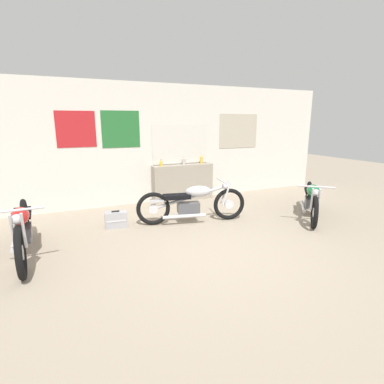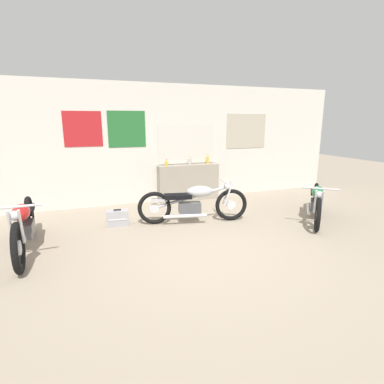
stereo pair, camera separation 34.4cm
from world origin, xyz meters
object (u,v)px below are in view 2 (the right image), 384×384
(motorcycle_silver, at_px, (193,202))
(motorcycle_green, at_px, (317,201))
(hard_case_silver, at_px, (118,218))
(bottle_center, at_px, (208,159))
(motorcycle_red, at_px, (24,225))
(bottle_left_center, at_px, (190,161))
(bottle_leftmost, at_px, (167,163))

(motorcycle_silver, relative_size, motorcycle_green, 1.34)
(motorcycle_silver, relative_size, hard_case_silver, 5.05)
(bottle_center, xyz_separation_m, motorcycle_silver, (-1.01, -1.67, -0.59))
(motorcycle_red, height_order, hard_case_silver, motorcycle_red)
(motorcycle_silver, distance_m, hard_case_silver, 1.47)
(motorcycle_red, xyz_separation_m, hard_case_silver, (1.45, 0.68, -0.27))
(bottle_center, height_order, hard_case_silver, bottle_center)
(bottle_center, bearing_deg, hard_case_silver, -151.04)
(motorcycle_silver, xyz_separation_m, hard_case_silver, (-1.41, 0.32, -0.26))
(motorcycle_red, bearing_deg, motorcycle_green, -3.77)
(motorcycle_green, bearing_deg, motorcycle_silver, 163.47)
(bottle_center, bearing_deg, bottle_left_center, 176.15)
(bottle_center, relative_size, motorcycle_green, 0.15)
(bottle_center, xyz_separation_m, hard_case_silver, (-2.42, -1.34, -0.85))
(bottle_center, bearing_deg, motorcycle_red, -152.41)
(bottle_left_center, bearing_deg, hard_case_silver, -144.94)
(bottle_left_center, height_order, motorcycle_red, bottle_left_center)
(bottle_left_center, relative_size, hard_case_silver, 0.47)
(motorcycle_silver, relative_size, motorcycle_red, 0.99)
(bottle_left_center, height_order, motorcycle_green, bottle_left_center)
(bottle_leftmost, xyz_separation_m, motorcycle_silver, (0.06, -1.64, -0.56))
(bottle_left_center, bearing_deg, bottle_center, -3.85)
(bottle_left_center, xyz_separation_m, motorcycle_silver, (-0.55, -1.70, -0.57))
(bottle_center, relative_size, motorcycle_red, 0.11)
(bottle_leftmost, height_order, bottle_center, bottle_center)
(motorcycle_silver, height_order, motorcycle_red, motorcycle_red)
(motorcycle_green, distance_m, hard_case_silver, 3.92)
(motorcycle_red, height_order, motorcycle_green, motorcycle_red)
(bottle_leftmost, bearing_deg, hard_case_silver, -135.69)
(bottle_leftmost, bearing_deg, motorcycle_red, -144.46)
(bottle_left_center, relative_size, bottle_center, 0.80)
(bottle_leftmost, relative_size, bottle_center, 0.67)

